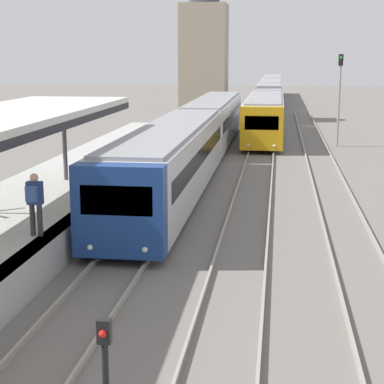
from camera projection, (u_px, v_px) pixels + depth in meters
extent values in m
cube|color=black|center=(25.00, 138.00, 15.38)|extent=(0.08, 21.33, 0.24)
cylinder|color=#47474C|center=(65.00, 143.00, 24.17)|extent=(0.16, 0.16, 2.81)
cylinder|color=#2D2D33|center=(33.00, 220.00, 16.78)|extent=(0.14, 0.14, 0.85)
cylinder|color=#2D2D33|center=(40.00, 220.00, 16.75)|extent=(0.14, 0.14, 0.85)
cube|color=navy|center=(35.00, 193.00, 16.62)|extent=(0.40, 0.22, 0.60)
sphere|color=tan|center=(34.00, 178.00, 16.53)|extent=(0.22, 0.22, 0.22)
cube|color=#334C8E|center=(32.00, 194.00, 16.42)|extent=(0.30, 0.18, 0.40)
cube|color=navy|center=(120.00, 211.00, 17.38)|extent=(2.53, 0.70, 2.54)
cube|color=black|center=(116.00, 201.00, 16.98)|extent=(1.97, 0.04, 0.81)
sphere|color=#EFEACC|center=(90.00, 247.00, 17.35)|extent=(0.16, 0.16, 0.16)
sphere|color=#EFEACC|center=(145.00, 250.00, 17.15)|extent=(0.16, 0.16, 0.16)
cube|color=#B7B7BC|center=(172.00, 160.00, 25.69)|extent=(2.53, 16.46, 2.54)
cube|color=gray|center=(171.00, 127.00, 25.41)|extent=(2.22, 16.13, 0.12)
cube|color=black|center=(172.00, 154.00, 25.63)|extent=(2.55, 15.14, 0.66)
cylinder|color=black|center=(112.00, 222.00, 20.90)|extent=(0.12, 0.70, 0.70)
cylinder|color=black|center=(177.00, 224.00, 20.61)|extent=(0.12, 0.70, 0.70)
cylinder|color=black|center=(168.00, 167.00, 31.26)|extent=(0.12, 0.70, 0.70)
cylinder|color=black|center=(212.00, 168.00, 30.98)|extent=(0.12, 0.70, 0.70)
cube|color=#B7B7BC|center=(214.00, 120.00, 41.98)|extent=(2.53, 16.46, 2.54)
cube|color=gray|center=(214.00, 99.00, 41.71)|extent=(2.22, 16.13, 0.12)
cube|color=black|center=(214.00, 115.00, 41.92)|extent=(2.55, 15.14, 0.66)
cylinder|color=black|center=(186.00, 149.00, 37.19)|extent=(0.12, 0.70, 0.70)
cylinder|color=black|center=(223.00, 150.00, 36.91)|extent=(0.12, 0.70, 0.70)
cylinder|color=black|center=(207.00, 129.00, 47.56)|extent=(0.12, 0.70, 0.70)
cylinder|color=black|center=(235.00, 129.00, 47.27)|extent=(0.12, 0.70, 0.70)
cube|color=gold|center=(262.00, 128.00, 37.09)|extent=(2.50, 0.70, 2.51)
cube|color=black|center=(262.00, 123.00, 36.70)|extent=(1.95, 0.04, 0.80)
sphere|color=#EFEACC|center=(248.00, 145.00, 37.06)|extent=(0.16, 0.16, 0.16)
sphere|color=#EFEACC|center=(274.00, 146.00, 36.86)|extent=(0.16, 0.16, 0.16)
cube|color=silver|center=(265.00, 116.00, 44.76)|extent=(2.50, 15.13, 2.51)
cube|color=gray|center=(265.00, 97.00, 44.49)|extent=(2.20, 14.83, 0.12)
cube|color=black|center=(265.00, 112.00, 44.70)|extent=(2.52, 13.92, 0.65)
cylinder|color=black|center=(246.00, 142.00, 40.38)|extent=(0.12, 0.70, 0.70)
cylinder|color=black|center=(280.00, 142.00, 40.10)|extent=(0.12, 0.70, 0.70)
cylinder|color=black|center=(252.00, 125.00, 49.91)|extent=(0.12, 0.70, 0.70)
cylinder|color=black|center=(280.00, 125.00, 49.63)|extent=(0.12, 0.70, 0.70)
cube|color=silver|center=(269.00, 101.00, 59.77)|extent=(2.50, 15.13, 2.51)
cube|color=gray|center=(269.00, 86.00, 59.49)|extent=(2.20, 14.83, 0.12)
cube|color=black|center=(269.00, 98.00, 59.71)|extent=(2.52, 13.92, 0.65)
cylinder|color=black|center=(255.00, 118.00, 55.38)|extent=(0.12, 0.70, 0.70)
cylinder|color=black|center=(280.00, 119.00, 55.11)|extent=(0.12, 0.70, 0.70)
cylinder|color=black|center=(259.00, 109.00, 64.91)|extent=(0.12, 0.70, 0.70)
cylinder|color=black|center=(280.00, 109.00, 64.64)|extent=(0.12, 0.70, 0.70)
cube|color=silver|center=(271.00, 92.00, 74.77)|extent=(2.50, 15.13, 2.51)
cube|color=gray|center=(271.00, 80.00, 74.49)|extent=(2.20, 14.83, 0.12)
cube|color=black|center=(271.00, 89.00, 74.71)|extent=(2.52, 13.92, 0.65)
cylinder|color=black|center=(260.00, 105.00, 70.39)|extent=(0.12, 0.70, 0.70)
cylinder|color=black|center=(280.00, 105.00, 70.11)|extent=(0.12, 0.70, 0.70)
cylinder|color=black|center=(263.00, 99.00, 79.92)|extent=(0.12, 0.70, 0.70)
cylinder|color=black|center=(280.00, 99.00, 79.64)|extent=(0.12, 0.70, 0.70)
cube|color=silver|center=(273.00, 86.00, 89.77)|extent=(2.50, 15.13, 2.51)
cube|color=gray|center=(273.00, 76.00, 89.50)|extent=(2.20, 14.83, 0.12)
cube|color=black|center=(273.00, 84.00, 89.71)|extent=(2.52, 13.92, 0.65)
cylinder|color=black|center=(264.00, 96.00, 85.39)|extent=(0.12, 0.70, 0.70)
cylinder|color=black|center=(280.00, 96.00, 85.11)|extent=(0.12, 0.70, 0.70)
cylinder|color=black|center=(266.00, 92.00, 94.92)|extent=(0.12, 0.70, 0.70)
cylinder|color=black|center=(280.00, 92.00, 94.64)|extent=(0.12, 0.70, 0.70)
cube|color=black|center=(104.00, 331.00, 9.13)|extent=(0.20, 0.14, 0.36)
sphere|color=red|center=(103.00, 334.00, 9.04)|extent=(0.11, 0.11, 0.11)
cylinder|color=gray|center=(339.00, 101.00, 40.06)|extent=(0.14, 0.14, 5.74)
cube|color=black|center=(341.00, 60.00, 39.54)|extent=(0.28, 0.20, 0.70)
sphere|color=green|center=(341.00, 58.00, 39.39)|extent=(0.14, 0.14, 0.14)
cube|color=gray|center=(204.00, 63.00, 56.37)|extent=(4.00, 4.00, 10.03)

